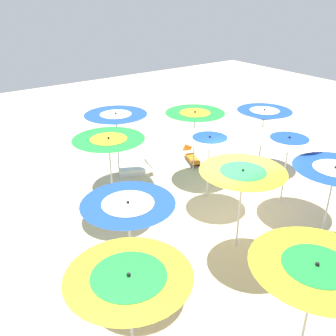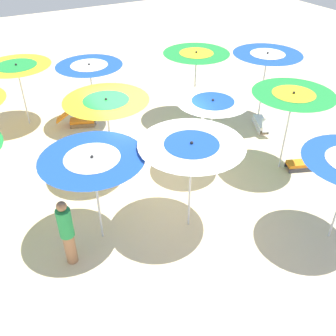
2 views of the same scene
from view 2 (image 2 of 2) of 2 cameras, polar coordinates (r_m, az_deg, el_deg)
ground at (r=11.08m, az=-3.28°, el=-0.32°), size 39.62×39.62×0.04m
beach_umbrella_0 at (r=13.48m, az=-21.52°, el=13.37°), size 2.19×2.19×2.14m
beach_umbrella_3 at (r=12.78m, az=-11.57°, el=14.06°), size 2.12×2.12×2.17m
beach_umbrella_4 at (r=9.93m, az=-9.13°, el=9.18°), size 2.19×2.19×2.34m
beach_umbrella_5 at (r=7.88m, az=-11.08°, el=0.38°), size 2.16×2.16×2.25m
beach_umbrella_6 at (r=12.92m, az=4.21°, el=15.95°), size 2.16×2.16×2.40m
beach_umbrella_7 at (r=10.15m, az=6.63°, el=8.98°), size 1.91×1.91×2.20m
beach_umbrella_8 at (r=8.03m, az=3.50°, el=2.57°), size 2.26×2.26×2.33m
beach_umbrella_9 at (r=13.06m, az=14.48°, el=15.35°), size 2.20×2.20×2.44m
beach_umbrella_10 at (r=10.59m, az=18.05°, el=9.66°), size 2.15×2.15×2.37m
lounger_0 at (r=13.35m, az=13.77°, el=6.45°), size 0.84×1.29×0.61m
lounger_1 at (r=11.69m, az=20.01°, el=0.80°), size 1.35×0.80×0.66m
lounger_3 at (r=13.50m, az=-13.21°, el=6.93°), size 1.30×0.79×0.57m
beachgoer_0 at (r=8.17m, az=-14.82°, el=-9.16°), size 0.30×0.30×1.65m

